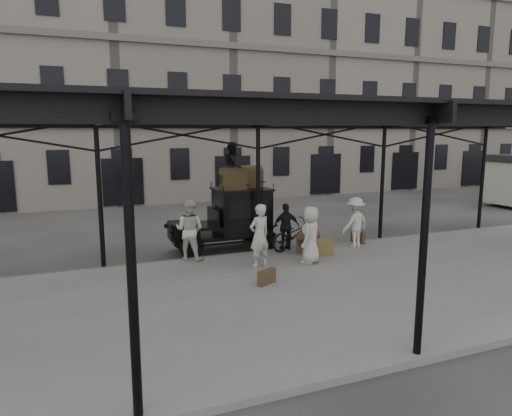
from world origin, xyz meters
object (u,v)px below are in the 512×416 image
Objects in this scene: porter_left at (259,236)px; steamer_trunk_platform at (308,243)px; taxi at (233,216)px; steamer_trunk_roof_near at (233,180)px; bicycle at (295,234)px; porter_official at (286,227)px.

porter_left reaches higher than steamer_trunk_platform.
taxi reaches higher than steamer_trunk_platform.
taxi is at bearing -108.47° from porter_left.
steamer_trunk_roof_near reaches higher than porter_left.
steamer_trunk_roof_near is (-1.85, 1.04, 1.83)m from bicycle.
steamer_trunk_platform is (0.28, -0.48, -0.21)m from bicycle.
porter_official is at bearing 94.85° from steamer_trunk_platform.
taxi is at bearing 36.54° from bicycle.
porter_official is at bearing -38.94° from taxi.
bicycle is (0.28, -0.09, -0.28)m from porter_official.
steamer_trunk_platform is at bearing 141.81° from porter_official.
taxi is 4.20× the size of steamer_trunk_roof_near.
steamer_trunk_platform is at bearing -172.52° from porter_left.
taxi is 2.25m from bicycle.
bicycle is (1.88, 1.42, -0.43)m from porter_left.
porter_left is 2.83m from steamer_trunk_roof_near.
porter_left is 0.95× the size of bicycle.
bicycle is (1.77, -1.29, -0.53)m from taxi.
taxi is at bearing -31.92° from porter_official.
porter_official is (1.60, 1.51, -0.15)m from porter_left.
steamer_trunk_roof_near is at bearing -108.07° from taxi.
porter_official is 0.80× the size of bicycle.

